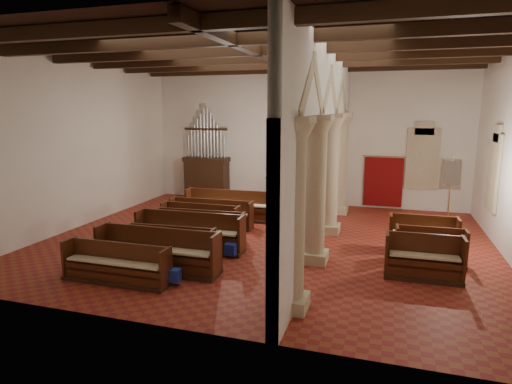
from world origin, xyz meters
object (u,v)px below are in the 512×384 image
Objects in this scene: pipe_organ at (207,170)px; nave_pew_0 at (116,269)px; lectern at (273,193)px; processional_banner at (449,201)px; aisle_pew_0 at (423,264)px.

pipe_organ reaches higher than nave_pew_0.
nave_pew_0 is (-1.36, -9.85, -0.17)m from lectern.
lectern reaches higher than nave_pew_0.
processional_banner is (7.20, -1.14, 0.32)m from lectern.
lectern is 0.63× the size of aisle_pew_0.
lectern is at bearing 82.10° from nave_pew_0.
processional_banner is at bearing 45.42° from nave_pew_0.
aisle_pew_0 is at bearing 18.96° from nave_pew_0.
processional_banner is 12.22m from nave_pew_0.
processional_banner reaches higher than aisle_pew_0.
nave_pew_0 is 7.68m from aisle_pew_0.
processional_banner is 6.35m from aisle_pew_0.
pipe_organ is 10.52m from processional_banner.
pipe_organ is at bearing -159.15° from lectern.
lectern is at bearing -0.19° from pipe_organ.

